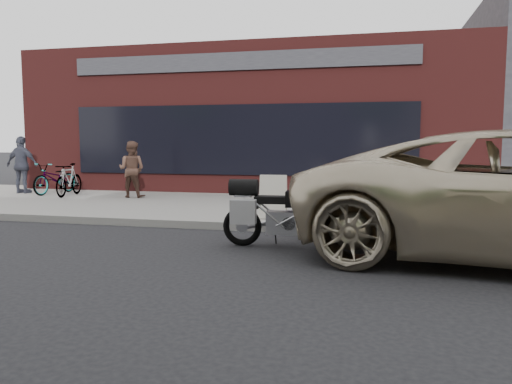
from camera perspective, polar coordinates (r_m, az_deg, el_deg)
name	(u,v)px	position (r m, az deg, el deg)	size (l,w,h in m)	color
ground	(191,299)	(5.42, -7.49, -12.05)	(120.00, 120.00, 0.00)	black
near_sidewalk	(294,207)	(12.06, 4.41, -1.75)	(44.00, 6.00, 0.15)	gray
storefront	(272,126)	(19.20, 1.80, 7.58)	(14.00, 10.07, 4.50)	#4E1A19
motorcycle	(277,212)	(7.80, 2.46, -2.33)	(2.03, 0.73, 1.28)	black
bicycle_front	(55,178)	(15.47, -21.96, 1.46)	(0.59, 1.70, 0.89)	gray
bicycle_rear	(69,180)	(14.69, -20.58, 1.31)	(0.42, 1.50, 0.90)	gray
sandwich_sign	(273,196)	(9.87, 1.99, -0.50)	(0.57, 0.53, 0.85)	silver
cafe_patron_left	(132,169)	(13.83, -14.03, 2.53)	(0.74, 0.57, 1.51)	brown
cafe_patron_right	(22,165)	(16.01, -25.16, 2.84)	(0.97, 0.41, 1.66)	#3E4150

